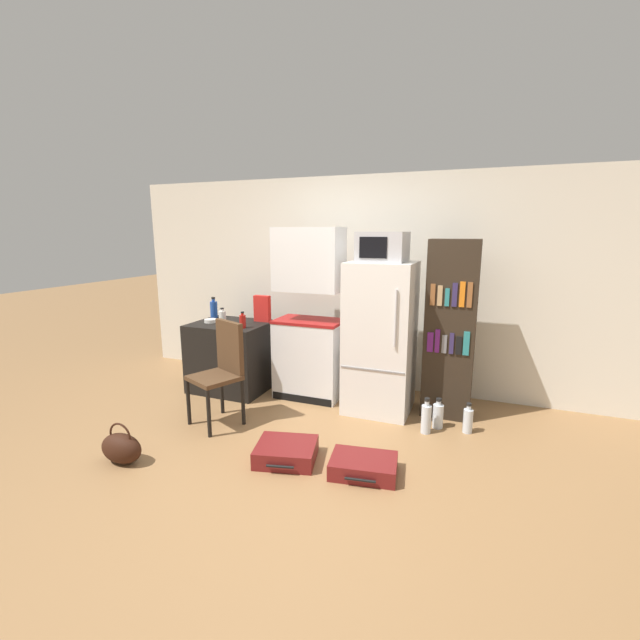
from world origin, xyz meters
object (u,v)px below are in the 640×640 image
at_px(kitchen_hutch, 309,320).
at_px(bottle_blue_soda, 214,309).
at_px(cereal_box, 262,309).
at_px(water_bottle_front, 468,420).
at_px(chair, 223,365).
at_px(bookshelf, 450,330).
at_px(handbag, 121,448).
at_px(water_bottle_middle, 438,415).
at_px(bowl, 211,321).
at_px(suitcase_small_flat, 363,466).
at_px(suitcase_large_flat, 286,452).
at_px(refrigerator, 380,338).
at_px(bottle_ketchup_red, 243,321).
at_px(bottle_milk_white, 222,316).
at_px(water_bottle_back, 426,418).
at_px(microwave, 383,247).
at_px(side_table, 232,356).

relative_size(kitchen_hutch, bottle_blue_soda, 7.38).
distance_m(cereal_box, water_bottle_front, 2.48).
relative_size(cereal_box, chair, 0.31).
bearing_deg(bookshelf, handbag, -140.14).
bearing_deg(water_bottle_middle, bowl, 177.34).
bearing_deg(kitchen_hutch, suitcase_small_flat, -52.79).
distance_m(bottle_blue_soda, suitcase_large_flat, 2.31).
xyz_separation_m(refrigerator, chair, (-1.31, -0.83, -0.19)).
distance_m(suitcase_small_flat, handbag, 1.90).
distance_m(bottle_ketchup_red, water_bottle_front, 2.45).
xyz_separation_m(refrigerator, bottle_milk_white, (-1.82, -0.06, 0.10)).
height_order(suitcase_large_flat, water_bottle_front, water_bottle_front).
bearing_deg(cereal_box, water_bottle_back, -15.39).
relative_size(bottle_milk_white, handbag, 0.47).
height_order(microwave, bottle_milk_white, microwave).
bearing_deg(chair, water_bottle_middle, 41.03).
relative_size(bottle_blue_soda, water_bottle_middle, 0.87).
distance_m(cereal_box, chair, 1.07).
xyz_separation_m(bookshelf, bottle_milk_white, (-2.47, -0.19, -0.01)).
bearing_deg(kitchen_hutch, microwave, -5.57).
relative_size(suitcase_large_flat, handbag, 1.53).
distance_m(microwave, suitcase_small_flat, 2.02).
bearing_deg(refrigerator, side_table, -178.50).
bearing_deg(bottle_blue_soda, refrigerator, -4.09).
relative_size(bottle_ketchup_red, water_bottle_back, 0.54).
xyz_separation_m(bottle_ketchup_red, chair, (0.15, -0.62, -0.29)).
distance_m(side_table, bowl, 0.47).
height_order(microwave, chair, microwave).
height_order(microwave, cereal_box, microwave).
distance_m(bookshelf, bottle_ketchup_red, 2.14).
xyz_separation_m(microwave, bottle_blue_soda, (-2.08, 0.15, -0.77)).
bearing_deg(kitchen_hutch, bottle_ketchup_red, -155.82).
xyz_separation_m(bookshelf, bottle_ketchup_red, (-2.11, -0.35, -0.01)).
bearing_deg(kitchen_hutch, water_bottle_front, -10.15).
bearing_deg(bowl, handbag, -79.28).
height_order(bottle_milk_white, suitcase_small_flat, bottle_milk_white).
bearing_deg(microwave, handbag, -132.63).
height_order(bowl, suitcase_large_flat, bowl).
xyz_separation_m(refrigerator, cereal_box, (-1.43, 0.17, 0.18)).
relative_size(bookshelf, water_bottle_front, 6.13).
height_order(cereal_box, water_bottle_front, cereal_box).
xyz_separation_m(microwave, bottle_ketchup_red, (-1.45, -0.21, -0.80)).
distance_m(bottle_ketchup_red, handbag, 1.73).
xyz_separation_m(bookshelf, water_bottle_middle, (-0.03, -0.36, -0.74)).
xyz_separation_m(bottle_milk_white, water_bottle_middle, (2.44, -0.16, -0.73)).
height_order(chair, water_bottle_back, chair).
relative_size(bowl, suitcase_small_flat, 0.26).
bearing_deg(bottle_ketchup_red, handbag, -96.51).
xyz_separation_m(microwave, bookshelf, (0.66, 0.14, -0.79)).
relative_size(suitcase_small_flat, water_bottle_back, 1.62).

